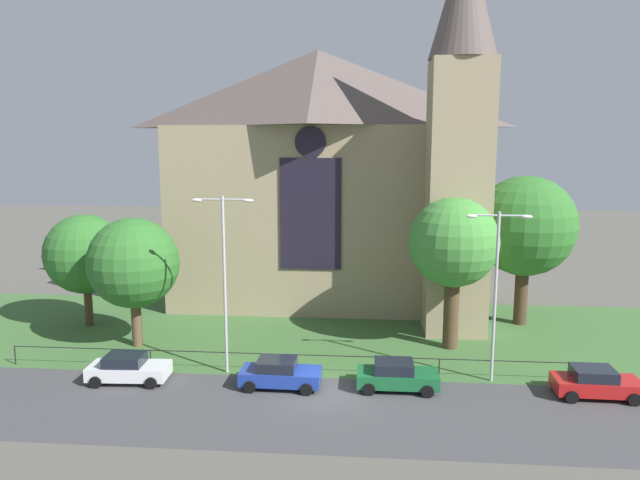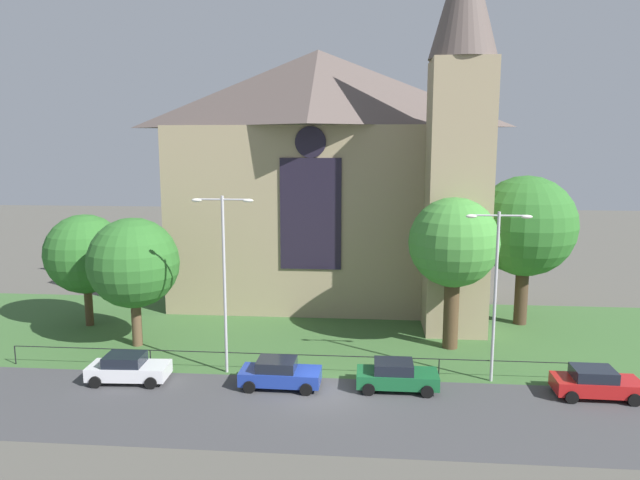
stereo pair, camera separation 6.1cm
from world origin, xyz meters
TOP-DOWN VIEW (x-y plane):
  - ground at (0.00, 10.00)m, footprint 160.00×160.00m
  - road_asphalt at (0.00, -2.00)m, footprint 120.00×8.00m
  - grass_verge at (0.00, 8.00)m, footprint 120.00×20.00m
  - church_building at (-1.07, 18.49)m, footprint 23.20×16.20m
  - iron_railing at (-1.85, 2.50)m, footprint 32.40×0.07m
  - tree_left_near at (-12.23, 6.25)m, footprint 5.64×5.64m
  - tree_left_far at (-17.26, 10.01)m, footprint 5.51×5.51m
  - tree_right_near at (7.50, 7.54)m, footprint 5.52×5.52m
  - tree_right_far at (13.15, 13.02)m, footprint 6.99×6.99m
  - streetlamp_near at (-5.50, 2.40)m, footprint 3.37×0.26m
  - streetlamp_far at (9.01, 2.40)m, footprint 3.37×0.26m
  - parked_car_white at (-10.45, 0.64)m, footprint 4.28×2.19m
  - parked_car_blue at (-2.23, 0.63)m, footprint 4.23×2.08m
  - parked_car_green at (3.86, 0.87)m, footprint 4.21×2.03m
  - parked_car_red at (13.83, 0.78)m, footprint 4.23×2.08m

SIDE VIEW (x-z plane):
  - ground at x=0.00m, z-range 0.00..0.00m
  - grass_verge at x=0.00m, z-range 0.00..0.01m
  - road_asphalt at x=0.00m, z-range 0.00..0.01m
  - parked_car_white at x=-10.45m, z-range -0.01..1.50m
  - parked_car_blue at x=-2.23m, z-range -0.01..1.50m
  - parked_car_green at x=3.86m, z-range -0.01..1.50m
  - parked_car_red at x=13.83m, z-range -0.01..1.50m
  - iron_railing at x=-1.85m, z-range 0.41..1.54m
  - tree_left_far at x=-17.26m, z-range 1.17..9.06m
  - tree_left_near at x=-12.23m, z-range 1.24..9.42m
  - streetlamp_far at x=9.01m, z-range 1.16..10.35m
  - streetlamp_near at x=-5.50m, z-range 1.19..11.09m
  - tree_right_near at x=7.50m, z-range 1.88..11.35m
  - tree_right_far at x=13.15m, z-range 1.73..12.27m
  - church_building at x=-1.07m, z-range -2.73..23.27m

